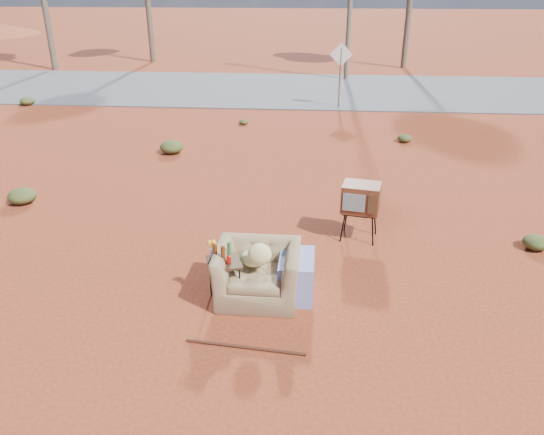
{
  "coord_description": "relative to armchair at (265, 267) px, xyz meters",
  "views": [
    {
      "loc": [
        0.68,
        -6.52,
        4.27
      ],
      "look_at": [
        0.07,
        0.97,
        0.8
      ],
      "focal_mm": 35.0,
      "sensor_mm": 36.0,
      "label": 1
    }
  ],
  "objects": [
    {
      "name": "ground",
      "position": [
        -0.05,
        0.02,
        -0.48
      ],
      "size": [
        140.0,
        140.0,
        0.0
      ],
      "primitive_type": "plane",
      "color": "#963A1E",
      "rests_on": "ground"
    },
    {
      "name": "highway",
      "position": [
        -0.05,
        15.02,
        -0.46
      ],
      "size": [
        140.0,
        7.0,
        0.04
      ],
      "primitive_type": "cube",
      "color": "#565659",
      "rests_on": "ground"
    },
    {
      "name": "armchair",
      "position": [
        0.0,
        0.0,
        0.0
      ],
      "size": [
        1.4,
        0.88,
        1.04
      ],
      "rotation": [
        0.0,
        0.0,
        -0.01
      ],
      "color": "olive",
      "rests_on": "ground"
    },
    {
      "name": "tv_unit",
      "position": [
        1.47,
        1.98,
        0.27
      ],
      "size": [
        0.72,
        0.62,
        1.02
      ],
      "rotation": [
        0.0,
        0.0,
        -0.19
      ],
      "color": "black",
      "rests_on": "ground"
    },
    {
      "name": "side_table",
      "position": [
        -0.59,
        -0.17,
        0.19
      ],
      "size": [
        0.57,
        0.57,
        0.93
      ],
      "rotation": [
        0.0,
        0.0,
        0.31
      ],
      "color": "#3C2916",
      "rests_on": "ground"
    },
    {
      "name": "rusty_bar",
      "position": [
        -0.13,
        -1.22,
        -0.46
      ],
      "size": [
        1.53,
        0.2,
        0.04
      ],
      "primitive_type": "cylinder",
      "rotation": [
        0.0,
        1.57,
        -0.1
      ],
      "color": "#471C13",
      "rests_on": "ground"
    },
    {
      "name": "road_sign",
      "position": [
        1.45,
        12.02,
        1.02
      ],
      "size": [
        0.78,
        0.06,
        2.19
      ],
      "color": "brown",
      "rests_on": "ground"
    },
    {
      "name": "scrub_patch",
      "position": [
        -0.88,
        4.43,
        -0.34
      ],
      "size": [
        17.49,
        8.07,
        0.33
      ],
      "color": "#414A20",
      "rests_on": "ground"
    }
  ]
}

